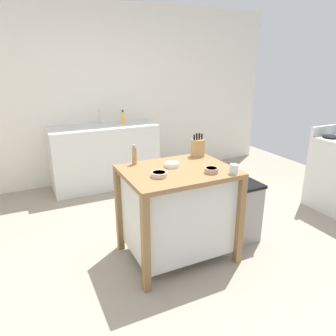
{
  "coord_description": "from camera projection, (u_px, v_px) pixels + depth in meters",
  "views": [
    {
      "loc": [
        -1.34,
        -2.25,
        1.81
      ],
      "look_at": [
        -0.1,
        0.3,
        0.83
      ],
      "focal_mm": 33.82,
      "sensor_mm": 36.0,
      "label": 1
    }
  ],
  "objects": [
    {
      "name": "sink_counter",
      "position": [
        105.0,
        156.0,
        4.69
      ],
      "size": [
        1.53,
        0.6,
        0.91
      ],
      "color": "silver",
      "rests_on": "ground"
    },
    {
      "name": "sink_faucet",
      "position": [
        100.0,
        117.0,
        4.63
      ],
      "size": [
        0.02,
        0.02,
        0.22
      ],
      "color": "#B7BCC1",
      "rests_on": "sink_counter"
    },
    {
      "name": "knife_block",
      "position": [
        198.0,
        147.0,
        3.17
      ],
      "size": [
        0.11,
        0.09,
        0.24
      ],
      "color": "tan",
      "rests_on": "kitchen_island"
    },
    {
      "name": "drinking_cup",
      "position": [
        234.0,
        169.0,
        2.69
      ],
      "size": [
        0.07,
        0.07,
        0.09
      ],
      "color": "silver",
      "rests_on": "kitchen_island"
    },
    {
      "name": "bottle_spray_cleaner",
      "position": [
        123.0,
        118.0,
        4.63
      ],
      "size": [
        0.05,
        0.05,
        0.21
      ],
      "color": "yellow",
      "rests_on": "sink_counter"
    },
    {
      "name": "trash_bin",
      "position": [
        242.0,
        212.0,
        3.26
      ],
      "size": [
        0.36,
        0.28,
        0.63
      ],
      "color": "gray",
      "rests_on": "ground"
    },
    {
      "name": "bowl_ceramic_small",
      "position": [
        211.0,
        170.0,
        2.72
      ],
      "size": [
        0.12,
        0.12,
        0.04
      ],
      "color": "tan",
      "rests_on": "kitchen_island"
    },
    {
      "name": "ground_plane",
      "position": [
        191.0,
        257.0,
        3.06
      ],
      "size": [
        6.53,
        6.53,
        0.0
      ],
      "primitive_type": "plane",
      "color": "gray",
      "rests_on": "ground"
    },
    {
      "name": "kitchen_island",
      "position": [
        177.0,
        209.0,
        2.94
      ],
      "size": [
        0.98,
        0.75,
        0.88
      ],
      "color": "olive",
      "rests_on": "ground"
    },
    {
      "name": "bowl_ceramic_wide",
      "position": [
        159.0,
        174.0,
        2.63
      ],
      "size": [
        0.13,
        0.13,
        0.04
      ],
      "color": "beige",
      "rests_on": "kitchen_island"
    },
    {
      "name": "wall_back",
      "position": [
        110.0,
        95.0,
        4.81
      ],
      "size": [
        5.53,
        0.1,
        2.6
      ],
      "primitive_type": "cube",
      "color": "silver",
      "rests_on": "ground"
    },
    {
      "name": "pepper_grinder",
      "position": [
        134.0,
        155.0,
        2.92
      ],
      "size": [
        0.04,
        0.04,
        0.19
      ],
      "color": "#AD7F4C",
      "rests_on": "kitchen_island"
    },
    {
      "name": "bowl_stoneware_deep",
      "position": [
        172.0,
        165.0,
        2.87
      ],
      "size": [
        0.13,
        0.13,
        0.04
      ],
      "color": "silver",
      "rests_on": "kitchen_island"
    }
  ]
}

